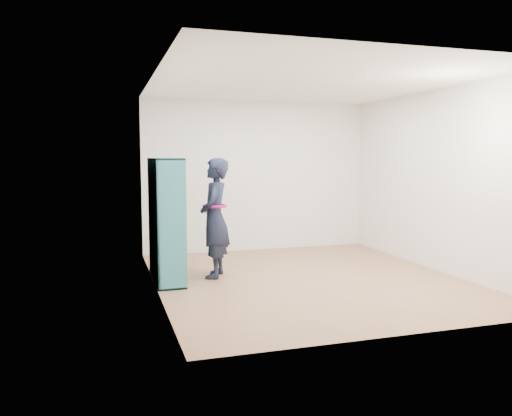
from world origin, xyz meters
name	(u,v)px	position (x,y,z in m)	size (l,w,h in m)	color
floor	(307,279)	(0.00, 0.00, 0.00)	(4.50, 4.50, 0.00)	#8F6141
ceiling	(310,82)	(0.00, 0.00, 2.60)	(4.50, 4.50, 0.00)	white
wall_left	(155,185)	(-2.00, 0.00, 1.30)	(0.02, 4.50, 2.60)	silver
wall_right	(437,180)	(2.00, 0.00, 1.30)	(0.02, 4.50, 2.60)	silver
wall_back	(258,176)	(0.00, 2.25, 1.30)	(4.00, 0.02, 2.60)	silver
wall_front	(408,195)	(0.00, -2.25, 1.30)	(4.00, 0.02, 2.60)	silver
bookshelf	(164,221)	(-1.84, 0.54, 0.80)	(0.35, 1.22, 1.62)	teal
person	(215,218)	(-1.16, 0.48, 0.81)	(0.57, 0.69, 1.62)	black
smartphone	(206,209)	(-1.25, 0.61, 0.92)	(0.05, 0.09, 0.14)	silver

